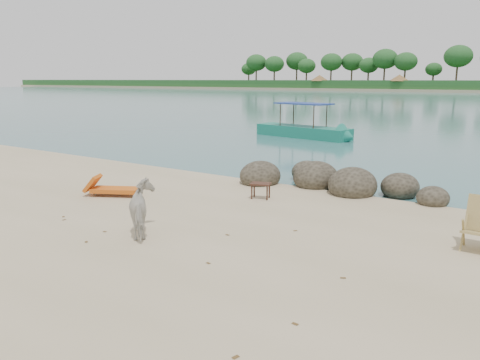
# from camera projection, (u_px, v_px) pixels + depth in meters

# --- Properties ---
(boulders) EXTENTS (6.51, 3.06, 1.09)m
(boulders) POSITION_uv_depth(u_px,v_px,m) (329.00, 181.00, 14.95)
(boulders) COLOR #2C271D
(boulders) RESTS_ON ground
(cow) EXTENTS (1.48, 1.39, 1.18)m
(cow) POSITION_uv_depth(u_px,v_px,m) (144.00, 210.00, 10.34)
(cow) COLOR beige
(cow) RESTS_ON ground
(side_table) EXTENTS (0.65, 0.51, 0.46)m
(side_table) POSITION_uv_depth(u_px,v_px,m) (261.00, 192.00, 13.55)
(side_table) COLOR #311B13
(side_table) RESTS_ON ground
(lounge_chair) EXTENTS (1.82, 1.34, 0.52)m
(lounge_chair) POSITION_uv_depth(u_px,v_px,m) (115.00, 188.00, 13.88)
(lounge_chair) COLOR #C05316
(lounge_chair) RESTS_ON ground
(deck_chair) EXTENTS (0.70, 0.77, 1.08)m
(deck_chair) POSITION_uv_depth(u_px,v_px,m) (480.00, 227.00, 9.34)
(deck_chair) COLOR tan
(deck_chair) RESTS_ON ground
(boat_near) EXTENTS (7.07, 2.71, 3.36)m
(boat_near) POSITION_uv_depth(u_px,v_px,m) (303.00, 109.00, 28.17)
(boat_near) COLOR #16725D
(boat_near) RESTS_ON water
(dead_leaves) EXTENTS (7.41, 5.00, 0.00)m
(dead_leaves) POSITION_uv_depth(u_px,v_px,m) (180.00, 252.00, 9.44)
(dead_leaves) COLOR brown
(dead_leaves) RESTS_ON ground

